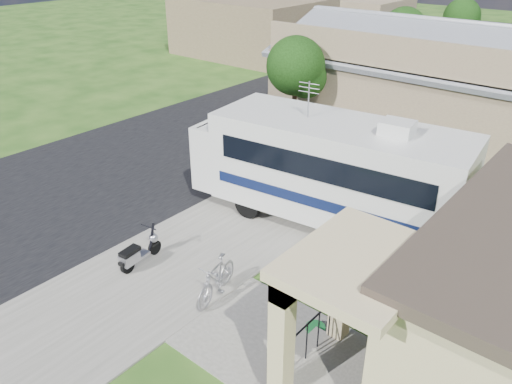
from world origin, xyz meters
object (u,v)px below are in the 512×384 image
Objects in this scene: scooter at (138,253)px; bicycle at (217,280)px; pickup_truck at (308,95)px; garden_hose at (315,331)px; motorhome at (328,167)px; van at (365,65)px; shrub at (438,281)px.

bicycle reaches higher than scooter.
pickup_truck is (-4.28, 14.37, 0.35)m from scooter.
garden_hose is at bearing 2.27° from scooter.
bicycle is 3.98× the size of garden_hose.
motorhome is 19.41× the size of garden_hose.
van is 22.96m from garden_hose.
pickup_truck is 12.86× the size of garden_hose.
garden_hose is (10.08, -20.61, -0.82)m from van.
bicycle is (-4.53, -2.29, -0.85)m from shrub.
shrub is 0.43× the size of van.
motorhome is 4.88× the size of bicycle.
scooter is 0.85× the size of bicycle.
scooter is 2.59m from bicycle.
motorhome is 5.13m from bicycle.
shrub is 7.64m from scooter.
garden_hose is (-1.92, -1.81, -1.28)m from shrub.
shrub is 2.93m from garden_hose.
motorhome is 1.51× the size of pickup_truck.
motorhome reaches higher than van.
motorhome is 17.79m from van.
scooter is at bearing -159.21° from shrub.
motorhome is at bearing -57.59° from van.
motorhome is 5.30m from shrub.
shrub reaches higher than garden_hose.
motorhome is at bearing 149.61° from shrub.
scooter is 5.26m from garden_hose.
motorhome is 5.49m from garden_hose.
motorhome is 3.20× the size of shrub.
scooter is at bearing 174.93° from bicycle.
garden_hose is at bearing 116.64° from pickup_truck.
garden_hose is at bearing -136.68° from shrub.
pickup_truck is (-6.81, 9.01, -1.05)m from motorhome.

